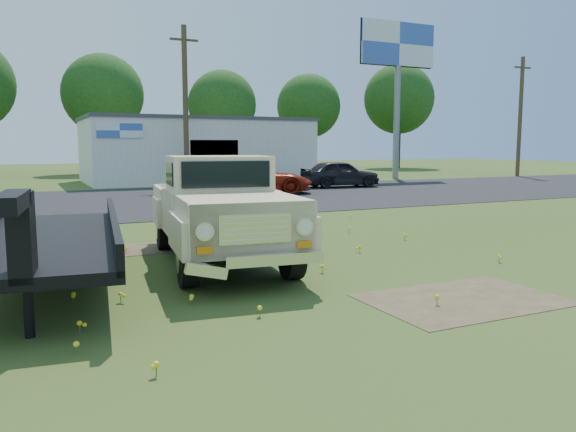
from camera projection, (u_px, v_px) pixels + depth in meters
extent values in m
plane|color=#334D19|center=(292.00, 270.00, 10.73)|extent=(140.00, 140.00, 0.00)
cube|color=black|center=(140.00, 201.00, 24.17)|extent=(90.00, 14.00, 0.02)
cube|color=brown|center=(464.00, 300.00, 8.69)|extent=(3.00, 2.00, 0.01)
cube|color=brown|center=(149.00, 248.00, 13.01)|extent=(2.20, 1.60, 0.01)
cube|color=silver|center=(196.00, 151.00, 37.22)|extent=(14.00, 8.00, 4.00)
cube|color=#3F3F44|center=(195.00, 120.00, 36.97)|extent=(14.20, 8.20, 0.20)
cube|color=black|center=(215.00, 158.00, 33.74)|extent=(3.00, 0.10, 2.20)
cube|color=silver|center=(120.00, 130.00, 31.10)|extent=(2.50, 0.08, 0.80)
cylinder|color=slate|center=(397.00, 123.00, 40.27)|extent=(0.44, 0.44, 8.00)
cube|color=silver|center=(398.00, 44.00, 39.58)|extent=(6.00, 0.30, 3.00)
cube|color=black|center=(397.00, 44.00, 39.74)|extent=(6.10, 0.10, 3.10)
cylinder|color=#412F1E|center=(186.00, 107.00, 31.58)|extent=(0.30, 0.30, 9.00)
cube|color=#412F1E|center=(184.00, 40.00, 31.12)|extent=(1.60, 0.12, 0.12)
cylinder|color=#412F1E|center=(520.00, 117.00, 42.68)|extent=(0.30, 0.30, 9.00)
cube|color=#412F1E|center=(523.00, 68.00, 42.22)|extent=(1.60, 0.12, 0.12)
cylinder|color=#362218|center=(105.00, 151.00, 47.62)|extent=(0.56, 0.56, 3.78)
sphere|color=#194012|center=(103.00, 94.00, 47.03)|extent=(6.72, 6.72, 6.72)
cylinder|color=#362218|center=(223.00, 153.00, 50.57)|extent=(0.56, 0.56, 3.42)
sphere|color=#194012|center=(222.00, 104.00, 50.03)|extent=(6.08, 6.08, 6.08)
cylinder|color=#362218|center=(308.00, 151.00, 57.07)|extent=(0.56, 0.56, 3.60)
sphere|color=#194012|center=(309.00, 106.00, 56.50)|extent=(6.40, 6.40, 6.40)
cylinder|color=#362218|center=(398.00, 148.00, 59.96)|extent=(0.56, 0.56, 4.14)
sphere|color=#194012|center=(399.00, 99.00, 59.31)|extent=(7.36, 7.36, 7.36)
imported|color=maroon|center=(261.00, 179.00, 27.76)|extent=(5.60, 4.08, 1.41)
imported|color=black|center=(340.00, 174.00, 31.84)|extent=(4.64, 2.22, 1.53)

